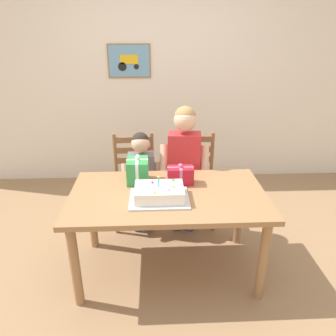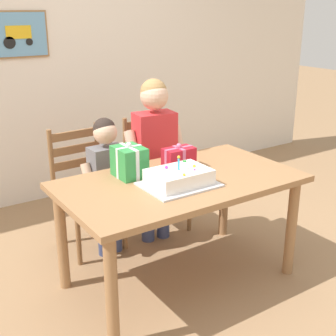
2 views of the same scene
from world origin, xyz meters
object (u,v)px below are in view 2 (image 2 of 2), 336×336
object	(u,v)px
dining_table	(180,193)
gift_box_beside_cake	(129,162)
gift_box_red_large	(179,158)
chair_left	(86,188)
child_younger	(107,174)
chair_right	(155,173)
child_older	(155,146)
birthday_cake	(179,178)

from	to	relation	value
dining_table	gift_box_beside_cake	xyz separation A→B (m)	(-0.24, 0.22, 0.19)
gift_box_red_large	chair_left	size ratio (longest dim) A/B	0.23
gift_box_red_large	child_younger	xyz separation A→B (m)	(-0.33, 0.41, -0.17)
chair_right	child_younger	size ratio (longest dim) A/B	0.89
dining_table	child_younger	xyz separation A→B (m)	(-0.22, 0.58, -0.01)
gift_box_red_large	chair_right	size ratio (longest dim) A/B	0.23
child_older	child_younger	bearing A→B (deg)	179.93
gift_box_red_large	chair_left	bearing A→B (deg)	123.82
birthday_cake	chair_right	size ratio (longest dim) A/B	0.48
gift_box_red_large	child_older	xyz separation A→B (m)	(0.07, 0.41, -0.03)
birthday_cake	chair_left	size ratio (longest dim) A/B	0.48
chair_left	gift_box_beside_cake	bearing A→B (deg)	-83.19
chair_right	child_younger	xyz separation A→B (m)	(-0.53, -0.21, 0.16)
dining_table	chair_right	distance (m)	0.87
gift_box_red_large	gift_box_beside_cake	size ratio (longest dim) A/B	0.93
gift_box_red_large	child_younger	distance (m)	0.56
gift_box_red_large	child_younger	bearing A→B (deg)	128.90
dining_table	child_younger	distance (m)	0.63
dining_table	birthday_cake	world-z (taller)	birthday_cake
child_older	child_younger	distance (m)	0.43
chair_right	gift_box_beside_cake	bearing A→B (deg)	-133.77
chair_right	gift_box_red_large	bearing A→B (deg)	-107.73
birthday_cake	chair_right	xyz separation A→B (m)	(0.38, 0.88, -0.31)
gift_box_red_large	child_older	world-z (taller)	child_older
dining_table	chair_right	world-z (taller)	chair_right
gift_box_red_large	child_younger	world-z (taller)	child_younger
child_older	child_younger	size ratio (longest dim) A/B	1.23
chair_left	chair_right	size ratio (longest dim) A/B	1.00
birthday_cake	gift_box_beside_cake	bearing A→B (deg)	118.89
gift_box_beside_cake	chair_left	xyz separation A→B (m)	(-0.07, 0.57, -0.36)
gift_box_beside_cake	chair_left	distance (m)	0.68
dining_table	child_younger	size ratio (longest dim) A/B	1.46
birthday_cake	gift_box_beside_cake	distance (m)	0.36
gift_box_red_large	chair_right	xyz separation A→B (m)	(0.20, 0.62, -0.33)
gift_box_beside_cake	chair_right	distance (m)	0.87
dining_table	gift_box_beside_cake	bearing A→B (deg)	137.09
chair_right	child_older	world-z (taller)	child_older
dining_table	child_older	bearing A→B (deg)	73.00
gift_box_beside_cake	child_older	bearing A→B (deg)	40.90
dining_table	child_older	distance (m)	0.63
dining_table	chair_right	bearing A→B (deg)	68.80
birthday_cake	chair_left	distance (m)	0.96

